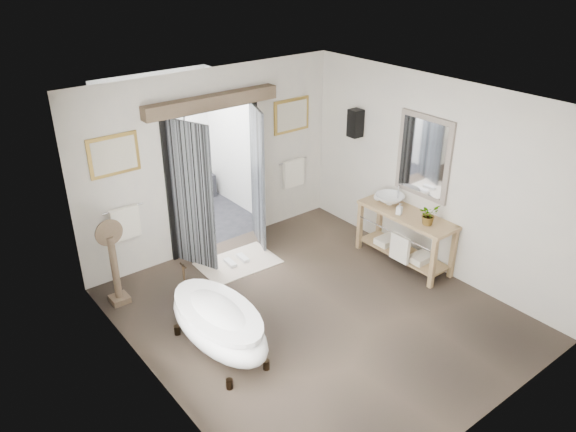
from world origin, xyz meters
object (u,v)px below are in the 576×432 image
object	(u,v)px
basin	(390,200)
clawfoot_tub	(218,323)
vanity	(404,234)
rug	(238,263)

from	to	relation	value
basin	clawfoot_tub	bearing A→B (deg)	-148.10
vanity	clawfoot_tub	bearing A→B (deg)	-179.38
rug	basin	world-z (taller)	basin
vanity	basin	world-z (taller)	basin
clawfoot_tub	vanity	xyz separation A→B (m)	(3.37, 0.04, 0.09)
rug	basin	distance (m)	2.56
clawfoot_tub	basin	size ratio (longest dim) A/B	3.82
clawfoot_tub	vanity	world-z (taller)	clawfoot_tub
rug	clawfoot_tub	bearing A→B (deg)	-129.86
vanity	rug	xyz separation A→B (m)	(-2.04, 1.56, -0.50)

